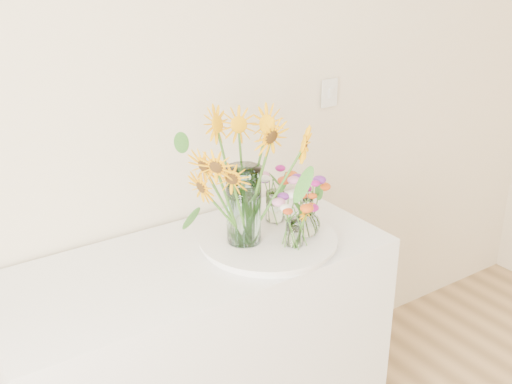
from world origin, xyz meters
TOP-DOWN VIEW (x-y plane):
  - counter at (-0.30, 1.93)m, footprint 1.40×0.60m
  - tray at (-0.03, 1.87)m, footprint 0.47×0.47m
  - mason_jar at (-0.11, 1.89)m, footprint 0.13×0.13m
  - sunflower_bouquet at (-0.11, 1.89)m, footprint 0.76×0.76m
  - small_vase_a at (0.02, 1.77)m, footprint 0.07×0.07m
  - wildflower_posy_a at (0.02, 1.77)m, footprint 0.21×0.21m
  - small_vase_b at (0.11, 1.81)m, footprint 0.12×0.12m
  - wildflower_posy_b at (0.11, 1.81)m, footprint 0.19×0.19m
  - small_vase_c at (0.08, 1.97)m, footprint 0.09×0.09m
  - wildflower_posy_c at (0.08, 1.97)m, footprint 0.19×0.19m

SIDE VIEW (x-z plane):
  - counter at x=-0.30m, z-range 0.00..0.90m
  - tray at x=-0.03m, z-range 0.90..0.92m
  - small_vase_a at x=0.02m, z-range 0.93..1.03m
  - small_vase_c at x=0.08m, z-range 0.93..1.05m
  - small_vase_b at x=0.11m, z-range 0.93..1.07m
  - wildflower_posy_a at x=0.02m, z-range 0.93..1.12m
  - wildflower_posy_c at x=0.08m, z-range 0.93..1.14m
  - wildflower_posy_b at x=0.11m, z-range 0.93..1.16m
  - mason_jar at x=-0.11m, z-range 0.93..1.21m
  - sunflower_bouquet at x=-0.11m, z-range 0.93..1.43m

